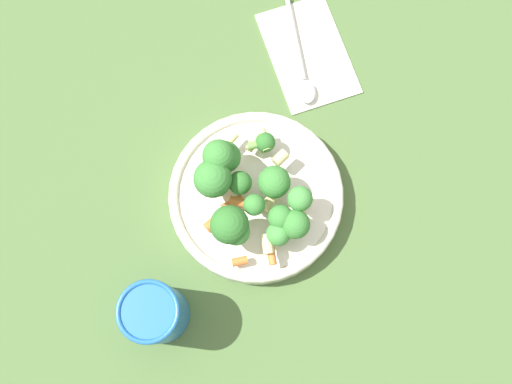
# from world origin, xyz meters

# --- Properties ---
(ground_plane) EXTENTS (3.00, 3.00, 0.00)m
(ground_plane) POSITION_xyz_m (0.00, 0.00, 0.00)
(ground_plane) COLOR #4C6B38
(bowl) EXTENTS (0.23, 0.23, 0.04)m
(bowl) POSITION_xyz_m (0.00, 0.00, 0.02)
(bowl) COLOR silver
(bowl) RESTS_ON ground_plane
(pasta_salad) EXTENTS (0.14, 0.17, 0.08)m
(pasta_salad) POSITION_xyz_m (0.02, -0.00, 0.08)
(pasta_salad) COLOR #8CB766
(pasta_salad) RESTS_ON bowl
(cup) EXTENTS (0.07, 0.07, 0.11)m
(cup) POSITION_xyz_m (0.19, 0.05, 0.06)
(cup) COLOR #2366B2
(cup) RESTS_ON ground_plane
(napkin) EXTENTS (0.16, 0.19, 0.01)m
(napkin) POSITION_xyz_m (-0.19, -0.13, 0.00)
(napkin) COLOR white
(napkin) RESTS_ON ground_plane
(spoon) EXTENTS (0.10, 0.16, 0.01)m
(spoon) POSITION_xyz_m (-0.17, -0.11, 0.01)
(spoon) COLOR silver
(spoon) RESTS_ON napkin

